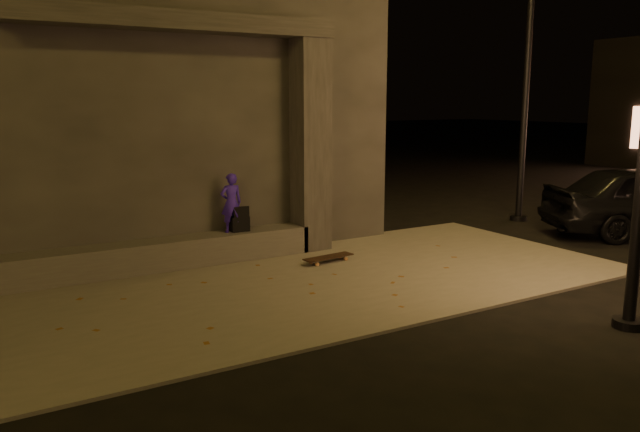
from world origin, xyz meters
TOP-DOWN VIEW (x-y plane):
  - ground at (0.00, 0.00)m, footprint 120.00×120.00m
  - sidewalk at (0.00, 2.00)m, footprint 11.00×4.40m
  - building at (-1.00, 6.49)m, footprint 9.00×5.10m
  - ledge at (-1.50, 3.75)m, footprint 6.00×0.55m
  - column at (1.70, 3.75)m, footprint 0.55×0.55m
  - canopy at (-0.50, 3.80)m, footprint 5.00×0.70m
  - skateboarder at (0.21, 3.75)m, footprint 0.37×0.26m
  - backpack at (0.35, 3.75)m, footprint 0.31×0.21m
  - skateboard at (1.45, 2.73)m, footprint 0.90×0.32m
  - street_lamp_2 at (7.06, 3.81)m, footprint 0.36×0.36m

SIDE VIEW (x-z plane):
  - ground at x=0.00m, z-range 0.00..0.00m
  - sidewalk at x=0.00m, z-range 0.00..0.04m
  - skateboard at x=1.45m, z-range 0.07..0.17m
  - ledge at x=-1.50m, z-range 0.04..0.49m
  - backpack at x=0.35m, z-range 0.42..0.85m
  - skateboarder at x=0.21m, z-range 0.49..1.46m
  - column at x=1.70m, z-range 0.04..3.64m
  - building at x=-1.00m, z-range -0.01..5.22m
  - canopy at x=-0.50m, z-range 3.64..3.92m
  - street_lamp_2 at x=7.06m, z-range 0.48..7.67m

